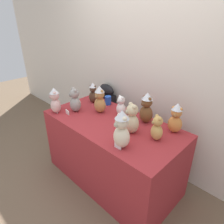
# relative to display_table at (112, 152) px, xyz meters

# --- Properties ---
(ground_plane) EXTENTS (10.00, 10.00, 0.00)m
(ground_plane) POSITION_rel_display_table_xyz_m (0.00, -0.25, -0.39)
(ground_plane) COLOR brown
(wall_back) EXTENTS (7.00, 0.08, 2.60)m
(wall_back) POSITION_rel_display_table_xyz_m (0.00, 0.64, 0.91)
(wall_back) COLOR silver
(wall_back) RESTS_ON ground_plane
(display_table) EXTENTS (1.55, 0.77, 0.79)m
(display_table) POSITION_rel_display_table_xyz_m (0.00, 0.00, 0.00)
(display_table) COLOR maroon
(display_table) RESTS_ON ground_plane
(instrument_case) EXTENTS (0.29, 0.15, 0.94)m
(instrument_case) POSITION_rel_display_table_xyz_m (-0.62, 0.52, 0.08)
(instrument_case) COLOR black
(instrument_case) RESTS_ON ground_plane
(teddy_bear_snow) EXTENTS (0.14, 0.13, 0.23)m
(teddy_bear_snow) POSITION_rel_display_table_xyz_m (-0.05, 0.19, 0.50)
(teddy_bear_snow) COLOR white
(teddy_bear_snow) RESTS_ON display_table
(teddy_bear_honey) EXTENTS (0.16, 0.16, 0.24)m
(teddy_bear_honey) POSITION_rel_display_table_xyz_m (0.51, 0.06, 0.51)
(teddy_bear_honey) COLOR tan
(teddy_bear_honey) RESTS_ON display_table
(teddy_bear_caramel) EXTENTS (0.15, 0.13, 0.32)m
(teddy_bear_caramel) POSITION_rel_display_table_xyz_m (-0.27, 0.07, 0.55)
(teddy_bear_caramel) COLOR #B27A42
(teddy_bear_caramel) RESTS_ON display_table
(teddy_bear_cocoa) EXTENTS (0.15, 0.14, 0.26)m
(teddy_bear_cocoa) POSITION_rel_display_table_xyz_m (-0.54, 0.21, 0.52)
(teddy_bear_cocoa) COLOR #4C3323
(teddy_bear_cocoa) RESTS_ON display_table
(teddy_bear_ash) EXTENTS (0.17, 0.16, 0.29)m
(teddy_bear_ash) POSITION_rel_display_table_xyz_m (-0.50, -0.11, 0.53)
(teddy_bear_ash) COLOR gray
(teddy_bear_ash) RESTS_ON display_table
(teddy_bear_chestnut) EXTENTS (0.18, 0.16, 0.33)m
(teddy_bear_chestnut) POSITION_rel_display_table_xyz_m (0.25, 0.25, 0.56)
(teddy_bear_chestnut) COLOR brown
(teddy_bear_chestnut) RESTS_ON display_table
(teddy_bear_cream) EXTENTS (0.19, 0.17, 0.35)m
(teddy_bear_cream) POSITION_rel_display_table_xyz_m (0.36, -0.25, 0.56)
(teddy_bear_cream) COLOR beige
(teddy_bear_cream) RESTS_ON display_table
(teddy_bear_sand) EXTENTS (0.19, 0.18, 0.30)m
(teddy_bear_sand) POSITION_rel_display_table_xyz_m (0.27, -0.01, 0.53)
(teddy_bear_sand) COLOR #CCB78E
(teddy_bear_sand) RESTS_ON display_table
(teddy_bear_ginger) EXTENTS (0.15, 0.14, 0.30)m
(teddy_bear_ginger) POSITION_rel_display_table_xyz_m (0.57, 0.29, 0.54)
(teddy_bear_ginger) COLOR #D17F3D
(teddy_bear_ginger) RESTS_ON display_table
(teddy_bear_blush) EXTENTS (0.17, 0.16, 0.30)m
(teddy_bear_blush) POSITION_rel_display_table_xyz_m (-0.63, -0.29, 0.54)
(teddy_bear_blush) COLOR beige
(teddy_bear_blush) RESTS_ON display_table
(party_cup_blue) EXTENTS (0.08, 0.08, 0.11)m
(party_cup_blue) POSITION_rel_display_table_xyz_m (-0.36, 0.29, 0.45)
(party_cup_blue) COLOR blue
(party_cup_blue) RESTS_ON display_table
(name_card_front_left) EXTENTS (0.07, 0.02, 0.05)m
(name_card_front_left) POSITION_rel_display_table_xyz_m (-0.63, -0.30, 0.42)
(name_card_front_left) COLOR white
(name_card_front_left) RESTS_ON display_table
(name_card_front_middle) EXTENTS (0.07, 0.01, 0.05)m
(name_card_front_middle) POSITION_rel_display_table_xyz_m (0.36, -0.30, 0.42)
(name_card_front_middle) COLOR white
(name_card_front_middle) RESTS_ON display_table
(name_card_front_right) EXTENTS (0.07, 0.02, 0.05)m
(name_card_front_right) POSITION_rel_display_table_xyz_m (-0.50, -0.23, 0.42)
(name_card_front_right) COLOR white
(name_card_front_right) RESTS_ON display_table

